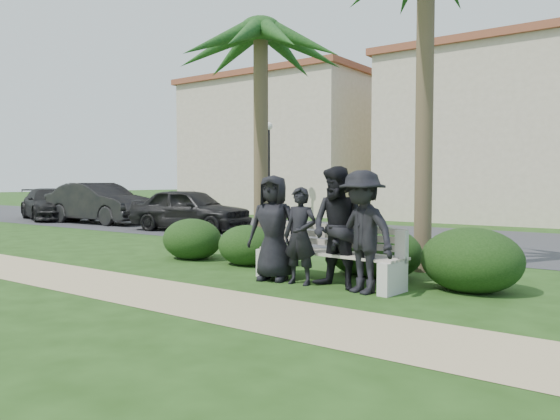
% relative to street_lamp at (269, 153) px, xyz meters
% --- Properties ---
extents(ground, '(160.00, 160.00, 0.00)m').
position_rel_street_lamp_xyz_m(ground, '(9.00, -12.00, -2.94)').
color(ground, '#1F3C11').
rests_on(ground, ground).
extents(footpath, '(30.00, 1.60, 0.01)m').
position_rel_street_lamp_xyz_m(footpath, '(9.00, -13.80, -2.94)').
color(footpath, tan).
rests_on(footpath, ground).
extents(asphalt_street, '(160.00, 8.00, 0.01)m').
position_rel_street_lamp_xyz_m(asphalt_street, '(9.00, -4.00, -2.94)').
color(asphalt_street, '#2D2D30').
rests_on(asphalt_street, ground).
extents(stucco_bldg_left, '(10.40, 8.40, 7.30)m').
position_rel_street_lamp_xyz_m(stucco_bldg_left, '(-3.00, 6.00, 0.72)').
color(stucco_bldg_left, '#BDAD8E').
rests_on(stucco_bldg_left, ground).
extents(stucco_bldg_right, '(8.40, 8.40, 7.30)m').
position_rel_street_lamp_xyz_m(stucco_bldg_right, '(8.00, 6.00, 0.72)').
color(stucco_bldg_right, '#BDAD8E').
rests_on(stucco_bldg_right, ground).
extents(street_lamp, '(0.36, 0.36, 4.29)m').
position_rel_street_lamp_xyz_m(street_lamp, '(0.00, 0.00, 0.00)').
color(street_lamp, black).
rests_on(street_lamp, ground).
extents(park_bench, '(2.70, 0.86, 0.92)m').
position_rel_street_lamp_xyz_m(park_bench, '(10.10, -11.60, -2.53)').
color(park_bench, '#9E9384').
rests_on(park_bench, ground).
extents(man_a, '(0.98, 0.76, 1.77)m').
position_rel_street_lamp_xyz_m(man_a, '(9.22, -11.91, -2.06)').
color(man_a, black).
rests_on(man_a, ground).
extents(man_b, '(0.61, 0.43, 1.58)m').
position_rel_street_lamp_xyz_m(man_b, '(9.79, -11.95, -2.15)').
color(man_b, black).
rests_on(man_b, ground).
extents(man_c, '(1.01, 0.84, 1.90)m').
position_rel_street_lamp_xyz_m(man_c, '(10.46, -11.89, -1.99)').
color(man_c, black).
rests_on(man_c, ground).
extents(man_d, '(1.32, 0.97, 1.84)m').
position_rel_street_lamp_xyz_m(man_d, '(10.92, -11.98, -2.03)').
color(man_d, black).
rests_on(man_d, ground).
extents(hedge_a, '(1.38, 1.14, 0.90)m').
position_rel_street_lamp_xyz_m(hedge_a, '(6.26, -10.90, -2.49)').
color(hedge_a, black).
rests_on(hedge_a, ground).
extents(hedge_b, '(1.26, 1.04, 0.82)m').
position_rel_street_lamp_xyz_m(hedge_b, '(7.78, -10.86, -2.53)').
color(hedge_b, black).
rests_on(hedge_b, ground).
extents(hedge_c, '(0.95, 0.78, 0.62)m').
position_rel_street_lamp_xyz_m(hedge_c, '(8.24, -10.43, -2.63)').
color(hedge_c, black).
rests_on(hedge_c, ground).
extents(hedge_d, '(1.40, 1.16, 0.91)m').
position_rel_street_lamp_xyz_m(hedge_d, '(10.59, -10.58, -2.49)').
color(hedge_d, black).
rests_on(hedge_d, ground).
extents(hedge_e, '(1.27, 1.05, 0.83)m').
position_rel_street_lamp_xyz_m(hedge_e, '(10.15, -10.47, -2.53)').
color(hedge_e, black).
rests_on(hedge_e, ground).
extents(hedge_f, '(1.54, 1.27, 1.01)m').
position_rel_street_lamp_xyz_m(hedge_f, '(12.20, -10.86, -2.44)').
color(hedge_f, black).
rests_on(hedge_f, ground).
extents(palm_left, '(3.00, 3.00, 5.85)m').
position_rel_street_lamp_xyz_m(palm_left, '(7.33, -9.85, 1.93)').
color(palm_left, brown).
rests_on(palm_left, ground).
extents(car_a, '(4.46, 2.41, 1.44)m').
position_rel_street_lamp_xyz_m(car_a, '(1.41, -6.21, -2.22)').
color(car_a, black).
rests_on(car_a, ground).
extents(car_b, '(4.95, 1.90, 1.61)m').
position_rel_street_lamp_xyz_m(car_b, '(-3.91, -6.00, -2.14)').
color(car_b, black).
rests_on(car_b, ground).
extents(car_c, '(5.05, 3.40, 1.36)m').
position_rel_street_lamp_xyz_m(car_c, '(-7.47, -5.98, -2.26)').
color(car_c, black).
rests_on(car_c, ground).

